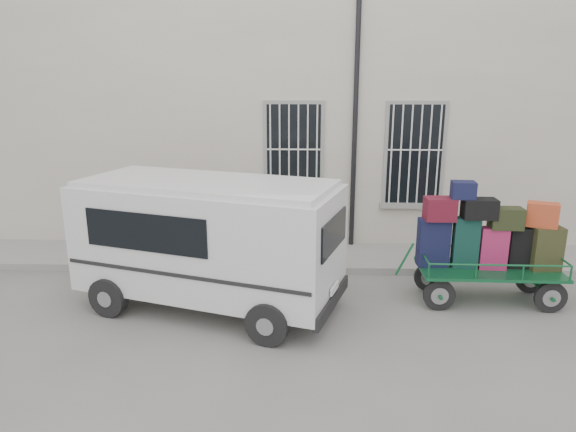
# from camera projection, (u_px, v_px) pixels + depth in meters

# --- Properties ---
(ground) EXTENTS (80.00, 80.00, 0.00)m
(ground) POSITION_uv_depth(u_px,v_px,m) (312.00, 302.00, 9.24)
(ground) COLOR slate
(ground) RESTS_ON ground
(building) EXTENTS (24.00, 5.15, 6.00)m
(building) POSITION_uv_depth(u_px,v_px,m) (311.00, 113.00, 13.77)
(building) COLOR #BCB3A0
(building) RESTS_ON ground
(sidewalk) EXTENTS (24.00, 1.70, 0.15)m
(sidewalk) POSITION_uv_depth(u_px,v_px,m) (311.00, 257.00, 11.35)
(sidewalk) COLOR gray
(sidewalk) RESTS_ON ground
(luggage_cart) EXTENTS (2.88, 1.14, 2.19)m
(luggage_cart) POSITION_uv_depth(u_px,v_px,m) (488.00, 244.00, 9.03)
(luggage_cart) COLOR black
(luggage_cart) RESTS_ON ground
(van) EXTENTS (4.82, 3.14, 2.26)m
(van) POSITION_uv_depth(u_px,v_px,m) (208.00, 236.00, 8.75)
(van) COLOR silver
(van) RESTS_ON ground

